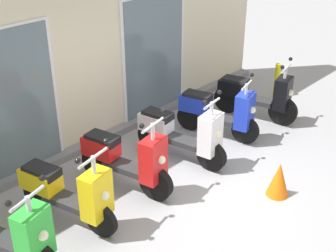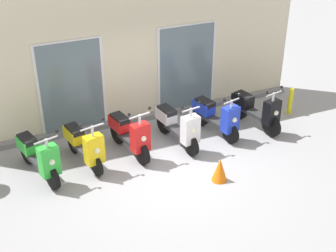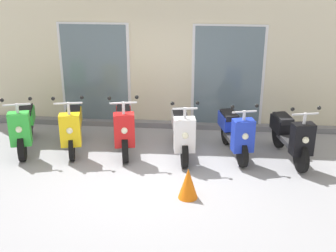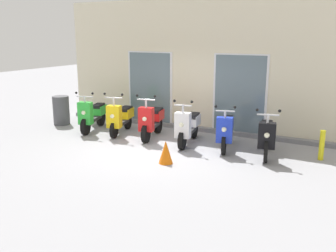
# 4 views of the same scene
# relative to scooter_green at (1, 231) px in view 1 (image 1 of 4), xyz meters

# --- Properties ---
(ground_plane) EXTENTS (40.00, 40.00, 0.00)m
(ground_plane) POSITION_rel_scooter_green_xyz_m (2.57, -0.87, -0.48)
(ground_plane) COLOR #939399
(storefront_facade) EXTENTS (8.80, 0.50, 3.83)m
(storefront_facade) POSITION_rel_scooter_green_xyz_m (2.57, 1.66, 1.37)
(storefront_facade) COLOR beige
(storefront_facade) RESTS_ON ground_plane
(scooter_green) EXTENTS (0.76, 1.63, 1.24)m
(scooter_green) POSITION_rel_scooter_green_xyz_m (0.00, 0.00, 0.00)
(scooter_green) COLOR black
(scooter_green) RESTS_ON ground_plane
(scooter_yellow) EXTENTS (0.69, 1.51, 1.26)m
(scooter_yellow) POSITION_rel_scooter_green_xyz_m (0.97, 0.05, 0.01)
(scooter_yellow) COLOR black
(scooter_yellow) RESTS_ON ground_plane
(scooter_red) EXTENTS (0.65, 1.54, 1.29)m
(scooter_red) POSITION_rel_scooter_green_xyz_m (1.99, 0.08, 0.01)
(scooter_red) COLOR black
(scooter_red) RESTS_ON ground_plane
(scooter_white) EXTENTS (0.60, 1.62, 1.25)m
(scooter_white) POSITION_rel_scooter_green_xyz_m (3.13, 0.02, 0.00)
(scooter_white) COLOR black
(scooter_white) RESTS_ON ground_plane
(scooter_blue) EXTENTS (0.69, 1.49, 1.19)m
(scooter_blue) POSITION_rel_scooter_green_xyz_m (4.14, 0.07, 0.01)
(scooter_blue) COLOR black
(scooter_blue) RESTS_ON ground_plane
(scooter_black) EXTENTS (0.69, 1.60, 1.23)m
(scooter_black) POSITION_rel_scooter_green_xyz_m (5.18, -0.01, 0.01)
(scooter_black) COLOR black
(scooter_black) RESTS_ON ground_plane
(curb_bollard) EXTENTS (0.12, 0.12, 0.70)m
(curb_bollard) POSITION_rel_scooter_green_xyz_m (6.38, 0.26, -0.13)
(curb_bollard) COLOR yellow
(curb_bollard) RESTS_ON ground_plane
(traffic_cone) EXTENTS (0.32, 0.32, 0.52)m
(traffic_cone) POSITION_rel_scooter_green_xyz_m (3.33, -1.61, -0.22)
(traffic_cone) COLOR orange
(traffic_cone) RESTS_ON ground_plane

